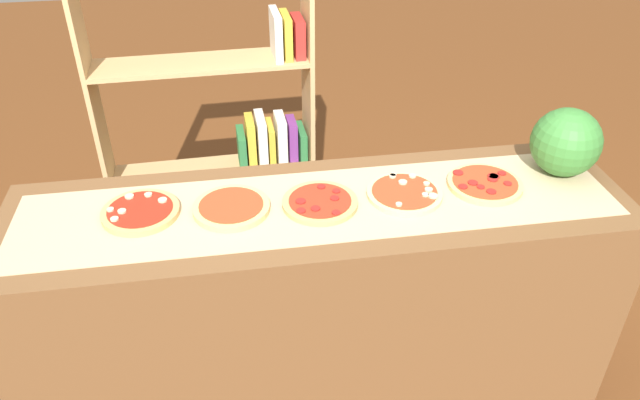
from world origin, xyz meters
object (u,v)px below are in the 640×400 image
at_px(pizza_pepperoni_4, 485,184).
at_px(watermelon, 566,142).
at_px(pizza_plain_1, 231,207).
at_px(pizza_pepperoni_2, 320,202).
at_px(bookshelf, 234,133).
at_px(pizza_mushroom_3, 405,193).
at_px(pizza_mushroom_0, 140,212).

height_order(pizza_pepperoni_4, watermelon, watermelon).
bearing_deg(pizza_plain_1, pizza_pepperoni_2, -2.79).
relative_size(pizza_pepperoni_2, bookshelf, 0.15).
distance_m(pizza_pepperoni_2, bookshelf, 1.01).
xyz_separation_m(pizza_pepperoni_2, pizza_mushroom_3, (0.28, 0.01, -0.00)).
bearing_deg(watermelon, pizza_pepperoni_2, -175.17).
distance_m(pizza_mushroom_3, bookshelf, 1.10).
relative_size(pizza_plain_1, bookshelf, 0.15).
bearing_deg(pizza_mushroom_0, pizza_pepperoni_4, -0.63).
xyz_separation_m(pizza_mushroom_0, pizza_plain_1, (0.28, -0.02, -0.00)).
bearing_deg(pizza_pepperoni_4, pizza_mushroom_3, -177.52).
bearing_deg(pizza_pepperoni_2, pizza_pepperoni_4, 2.34).
xyz_separation_m(pizza_mushroom_0, pizza_pepperoni_4, (1.12, -0.01, -0.00)).
bearing_deg(pizza_mushroom_0, pizza_mushroom_3, -1.66).
distance_m(pizza_pepperoni_2, pizza_pepperoni_4, 0.56).
height_order(pizza_pepperoni_2, pizza_pepperoni_4, same).
relative_size(pizza_mushroom_0, pizza_plain_1, 0.99).
relative_size(pizza_mushroom_0, bookshelf, 0.15).
xyz_separation_m(pizza_pepperoni_4, bookshelf, (-0.81, 0.93, -0.22)).
distance_m(pizza_mushroom_0, watermelon, 1.42).
relative_size(pizza_pepperoni_4, bookshelf, 0.15).
height_order(pizza_plain_1, pizza_pepperoni_2, same).
distance_m(pizza_pepperoni_2, watermelon, 0.86).
height_order(pizza_plain_1, bookshelf, bookshelf).
bearing_deg(pizza_pepperoni_4, bookshelf, 131.26).
relative_size(pizza_plain_1, watermelon, 1.04).
distance_m(pizza_pepperoni_4, bookshelf, 1.25).
relative_size(pizza_mushroom_0, pizza_pepperoni_2, 0.99).
bearing_deg(watermelon, bookshelf, 141.51).
bearing_deg(pizza_pepperoni_4, watermelon, 9.60).
relative_size(pizza_pepperoni_2, watermelon, 1.04).
height_order(pizza_mushroom_3, bookshelf, bookshelf).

